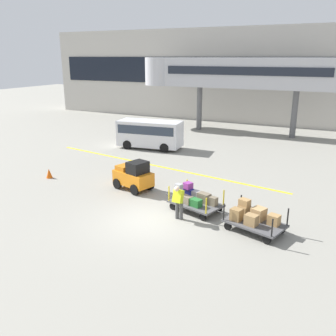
{
  "coord_description": "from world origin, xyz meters",
  "views": [
    {
      "loc": [
        7.0,
        -12.45,
        6.74
      ],
      "look_at": [
        -0.64,
        3.06,
        1.42
      ],
      "focal_mm": 38.82,
      "sensor_mm": 36.0,
      "label": 1
    }
  ],
  "objects_px": {
    "baggage_cart_lead": "(194,199)",
    "baggage_tug": "(134,176)",
    "baggage_handler": "(178,201)",
    "safety_cone_near": "(49,173)",
    "baggage_cart_middle": "(253,218)",
    "shuttle_van": "(150,132)"
  },
  "relations": [
    {
      "from": "baggage_handler",
      "to": "safety_cone_near",
      "type": "relative_size",
      "value": 2.84
    },
    {
      "from": "baggage_cart_lead",
      "to": "baggage_tug",
      "type": "bearing_deg",
      "value": 163.98
    },
    {
      "from": "baggage_cart_lead",
      "to": "baggage_handler",
      "type": "distance_m",
      "value": 1.3
    },
    {
      "from": "baggage_tug",
      "to": "baggage_cart_middle",
      "type": "height_order",
      "value": "baggage_tug"
    },
    {
      "from": "shuttle_van",
      "to": "safety_cone_near",
      "type": "height_order",
      "value": "shuttle_van"
    },
    {
      "from": "baggage_cart_lead",
      "to": "baggage_cart_middle",
      "type": "bearing_deg",
      "value": -15.92
    },
    {
      "from": "baggage_handler",
      "to": "shuttle_van",
      "type": "xyz_separation_m",
      "value": [
        -7.28,
        10.66,
        0.37
      ]
    },
    {
      "from": "baggage_cart_middle",
      "to": "baggage_handler",
      "type": "distance_m",
      "value": 3.16
    },
    {
      "from": "baggage_cart_middle",
      "to": "baggage_handler",
      "type": "xyz_separation_m",
      "value": [
        -3.11,
        -0.41,
        0.33
      ]
    },
    {
      "from": "baggage_tug",
      "to": "baggage_cart_lead",
      "type": "height_order",
      "value": "baggage_tug"
    },
    {
      "from": "shuttle_van",
      "to": "baggage_cart_middle",
      "type": "bearing_deg",
      "value": -44.61
    },
    {
      "from": "baggage_cart_lead",
      "to": "baggage_handler",
      "type": "height_order",
      "value": "baggage_handler"
    },
    {
      "from": "baggage_cart_middle",
      "to": "shuttle_van",
      "type": "distance_m",
      "value": 14.62
    },
    {
      "from": "safety_cone_near",
      "to": "baggage_handler",
      "type": "bearing_deg",
      "value": -11.28
    },
    {
      "from": "baggage_cart_middle",
      "to": "safety_cone_near",
      "type": "xyz_separation_m",
      "value": [
        -12.16,
        1.39,
        -0.26
      ]
    },
    {
      "from": "baggage_cart_middle",
      "to": "baggage_handler",
      "type": "bearing_deg",
      "value": -172.47
    },
    {
      "from": "shuttle_van",
      "to": "baggage_cart_lead",
      "type": "bearing_deg",
      "value": -51.47
    },
    {
      "from": "baggage_tug",
      "to": "safety_cone_near",
      "type": "bearing_deg",
      "value": -174.2
    },
    {
      "from": "baggage_cart_middle",
      "to": "safety_cone_near",
      "type": "bearing_deg",
      "value": 173.47
    },
    {
      "from": "baggage_cart_lead",
      "to": "safety_cone_near",
      "type": "distance_m",
      "value": 9.3
    },
    {
      "from": "baggage_tug",
      "to": "baggage_cart_lead",
      "type": "distance_m",
      "value": 4.06
    },
    {
      "from": "baggage_cart_lead",
      "to": "shuttle_van",
      "type": "bearing_deg",
      "value": 128.53
    }
  ]
}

